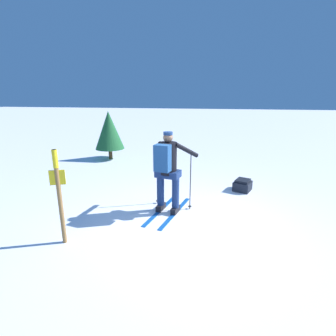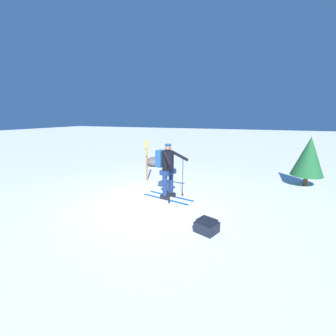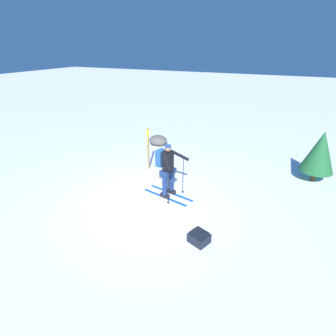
# 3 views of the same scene
# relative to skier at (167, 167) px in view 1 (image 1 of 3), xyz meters

# --- Properties ---
(ground_plane) EXTENTS (80.00, 80.00, 0.00)m
(ground_plane) POSITION_rel_skier_xyz_m (-0.42, -0.55, -1.00)
(ground_plane) COLOR white
(skier) EXTENTS (1.70, 1.03, 1.70)m
(skier) POSITION_rel_skier_xyz_m (0.00, 0.00, 0.00)
(skier) COLOR #144C9E
(skier) RESTS_ON ground_plane
(dropped_backpack) EXTENTS (0.56, 0.53, 0.30)m
(dropped_backpack) POSITION_rel_skier_xyz_m (1.63, -1.67, -0.86)
(dropped_backpack) COLOR black
(dropped_backpack) RESTS_ON ground_plane
(trail_marker) EXTENTS (0.12, 0.23, 1.60)m
(trail_marker) POSITION_rel_skier_xyz_m (-1.48, 1.48, -0.04)
(trail_marker) COLOR olive
(trail_marker) RESTS_ON ground_plane
(pine_tree) EXTENTS (1.09, 1.09, 1.81)m
(pine_tree) POSITION_rel_skier_xyz_m (4.25, 3.04, 0.10)
(pine_tree) COLOR #4C331E
(pine_tree) RESTS_ON ground_plane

